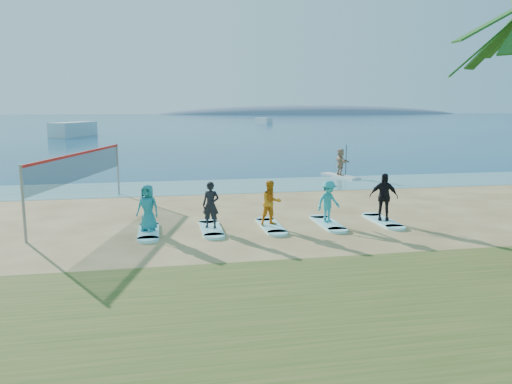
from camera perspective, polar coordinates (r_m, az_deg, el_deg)
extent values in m
plane|color=tan|center=(17.09, 1.19, -4.75)|extent=(600.00, 600.00, 0.00)
plane|color=teal|center=(27.24, -3.45, 0.67)|extent=(600.00, 600.00, 0.00)
plane|color=navy|center=(176.26, -9.91, 8.12)|extent=(600.00, 600.00, 0.00)
ellipsoid|color=slate|center=(331.19, 6.43, 8.85)|extent=(220.00, 56.00, 18.00)
cylinder|color=gray|center=(17.31, -25.06, -1.24)|extent=(0.09, 0.09, 2.50)
cylinder|color=gray|center=(25.49, -15.51, 2.54)|extent=(0.09, 0.09, 2.50)
cube|color=black|center=(21.24, -19.47, 2.75)|extent=(2.25, 8.73, 1.00)
cube|color=red|center=(21.19, -19.55, 4.14)|extent=(2.28, 8.74, 0.10)
cube|color=silver|center=(31.27, 9.60, 1.81)|extent=(1.69, 3.06, 0.12)
imported|color=tan|center=(31.16, 9.64, 3.41)|extent=(0.61, 1.55, 1.64)
cube|color=silver|center=(79.59, -20.09, 6.00)|extent=(5.98, 9.39, 2.09)
cube|color=silver|center=(135.40, 0.91, 7.85)|extent=(3.91, 5.60, 1.54)
cube|color=#A4F8FF|center=(17.52, -12.17, -4.45)|extent=(0.70, 2.20, 0.09)
imported|color=teal|center=(17.34, -12.27, -1.77)|extent=(0.91, 0.77, 1.58)
cube|color=#A4F8FF|center=(17.60, -5.15, -4.21)|extent=(0.70, 2.20, 0.09)
imported|color=black|center=(17.41, -5.19, -1.48)|extent=(0.69, 0.58, 1.62)
cube|color=#A4F8FF|center=(17.93, 1.71, -3.91)|extent=(0.70, 2.20, 0.09)
imported|color=orange|center=(17.75, 1.72, -1.25)|extent=(0.89, 0.76, 1.60)
cube|color=#A4F8FF|center=(18.51, 8.22, -3.58)|extent=(0.70, 2.20, 0.09)
imported|color=teal|center=(18.34, 8.28, -1.10)|extent=(1.14, 0.91, 1.54)
cube|color=#A4F8FF|center=(19.31, 14.26, -3.23)|extent=(0.70, 2.20, 0.09)
imported|color=black|center=(19.13, 14.38, -0.52)|extent=(1.12, 0.77, 1.76)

